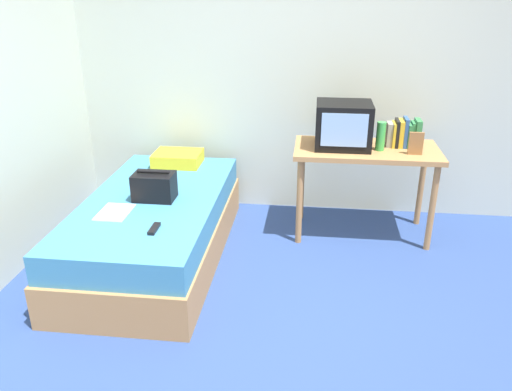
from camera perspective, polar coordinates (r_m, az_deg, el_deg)
The scene contains 13 objects.
ground_plane at distance 3.26m, azimuth 2.08°, elevation -15.13°, with size 8.00×8.00×0.00m, color #2D4784.
wall_back at distance 4.62m, azimuth 4.48°, elevation 13.99°, with size 5.20×0.10×2.60m, color silver.
bed at distance 4.02m, azimuth -11.20°, elevation -3.56°, with size 1.00×2.00×0.50m.
desk at distance 4.26m, azimuth 12.17°, elevation 3.97°, with size 1.16×0.60×0.76m.
tv at distance 4.17m, azimuth 9.74°, elevation 7.77°, with size 0.44×0.39×0.36m.
water_bottle at distance 4.16m, azimuth 13.77°, elevation 6.45°, with size 0.07×0.07×0.23m, color green.
book_row at distance 4.32m, azimuth 16.17°, elevation 6.67°, with size 0.26×0.16×0.24m.
picture_frame at distance 4.13m, azimuth 17.45°, elevation 5.58°, with size 0.11×0.02×0.18m, color olive.
pillow at distance 4.57m, azimuth -8.74°, elevation 4.14°, with size 0.41×0.33×0.11m, color yellow.
handbag at distance 3.84m, azimuth -11.31°, elevation 1.01°, with size 0.30×0.20×0.23m.
magazine at distance 3.71m, azimuth -15.53°, elevation -1.80°, with size 0.21×0.29×0.01m, color white.
remote_dark at distance 3.39m, azimuth -11.33°, elevation -3.66°, with size 0.04×0.16×0.02m, color black.
remote_silver at distance 4.16m, azimuth -13.05°, elevation 1.26°, with size 0.04×0.14×0.02m, color #B7B7BC.
Camera 1 is at (0.19, -2.56, 2.00)m, focal length 35.75 mm.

